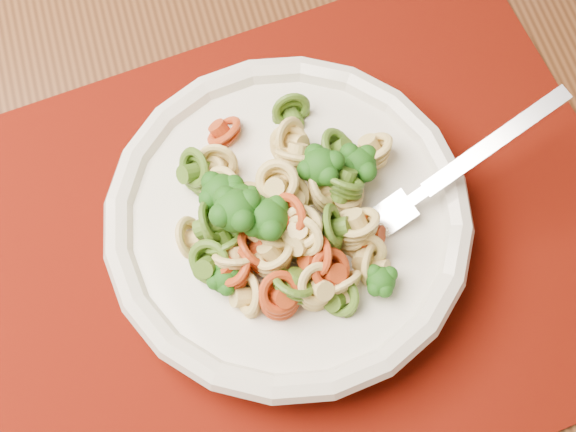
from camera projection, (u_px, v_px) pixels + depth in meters
dining_table at (224, 182)px, 0.70m from camera, size 1.51×1.18×0.72m
placemat at (300, 246)px, 0.57m from camera, size 0.52×0.44×0.00m
pasta_bowl at (288, 222)px, 0.55m from camera, size 0.25×0.25×0.05m
pasta_broccoli_heap at (288, 213)px, 0.53m from camera, size 0.21×0.21×0.06m
fork at (395, 213)px, 0.53m from camera, size 0.18×0.02×0.08m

